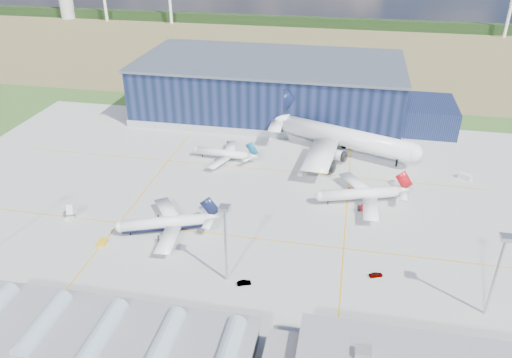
# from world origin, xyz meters

# --- Properties ---
(ground) EXTENTS (600.00, 600.00, 0.00)m
(ground) POSITION_xyz_m (0.00, 0.00, 0.00)
(ground) COLOR #2F531F
(ground) RESTS_ON ground
(apron) EXTENTS (220.00, 160.00, 0.08)m
(apron) POSITION_xyz_m (0.00, 10.00, 0.03)
(apron) COLOR #A4A49F
(apron) RESTS_ON ground
(farmland) EXTENTS (600.00, 220.00, 0.01)m
(farmland) POSITION_xyz_m (0.00, 220.00, 0.00)
(farmland) COLOR brown
(farmland) RESTS_ON ground
(treeline) EXTENTS (600.00, 8.00, 8.00)m
(treeline) POSITION_xyz_m (0.00, 300.00, 4.00)
(treeline) COLOR black
(treeline) RESTS_ON ground
(hangar) EXTENTS (145.00, 62.00, 26.10)m
(hangar) POSITION_xyz_m (2.81, 94.80, 11.62)
(hangar) COLOR black
(hangar) RESTS_ON ground
(glass_concourse) EXTENTS (78.00, 23.00, 8.60)m
(glass_concourse) POSITION_xyz_m (-6.45, -60.00, 3.69)
(glass_concourse) COLOR black
(glass_concourse) RESTS_ON ground
(light_mast_center) EXTENTS (2.60, 2.60, 23.00)m
(light_mast_center) POSITION_xyz_m (10.00, -30.00, 15.43)
(light_mast_center) COLOR #B7BABF
(light_mast_center) RESTS_ON ground
(light_mast_east) EXTENTS (2.60, 2.60, 23.00)m
(light_mast_east) POSITION_xyz_m (75.00, -30.00, 15.43)
(light_mast_east) COLOR #B7BABF
(light_mast_east) RESTS_ON ground
(airliner_navy) EXTENTS (41.86, 41.46, 10.63)m
(airliner_navy) POSITION_xyz_m (-14.19, -12.00, 5.32)
(airliner_navy) COLOR white
(airliner_navy) RESTS_ON ground
(airliner_red) EXTENTS (42.09, 41.60, 11.02)m
(airliner_red) POSITION_xyz_m (43.82, 17.00, 5.51)
(airliner_red) COLOR white
(airliner_red) RESTS_ON ground
(airliner_widebody) EXTENTS (88.02, 87.17, 22.34)m
(airliner_widebody) POSITION_xyz_m (37.51, 55.00, 11.17)
(airliner_widebody) COLOR white
(airliner_widebody) RESTS_ON ground
(airliner_regional) EXTENTS (29.39, 28.85, 8.90)m
(airliner_regional) POSITION_xyz_m (-9.24, 40.00, 4.45)
(airliner_regional) COLOR white
(airliner_regional) RESTS_ON ground
(gse_tug_b) EXTENTS (2.37, 3.34, 1.37)m
(gse_tug_b) POSITION_xyz_m (-29.88, -21.81, 0.69)
(gse_tug_b) COLOR gold
(gse_tug_b) RESTS_ON ground
(gse_cart_a) EXTENTS (1.80, 2.68, 1.16)m
(gse_cart_a) POSITION_xyz_m (22.23, 33.38, 0.58)
(gse_cart_a) COLOR silver
(gse_cart_a) RESTS_ON ground
(gse_van_b) EXTENTS (5.07, 4.34, 2.14)m
(gse_van_b) POSITION_xyz_m (81.67, 41.67, 1.07)
(gse_van_b) COLOR silver
(gse_van_b) RESTS_ON ground
(gse_tug_c) EXTENTS (2.11, 3.15, 1.32)m
(gse_tug_c) POSITION_xyz_m (56.71, 62.00, 0.66)
(gse_tug_c) COLOR gold
(gse_tug_c) RESTS_ON ground
(gse_cart_b) EXTENTS (3.89, 3.17, 1.46)m
(gse_cart_b) POSITION_xyz_m (25.00, 46.07, 0.73)
(gse_cart_b) COLOR silver
(gse_cart_b) RESTS_ON ground
(airstair) EXTENTS (3.26, 5.38, 3.22)m
(airstair) POSITION_xyz_m (-46.38, -9.19, 1.61)
(airstair) COLOR silver
(airstair) RESTS_ON ground
(car_a) EXTENTS (3.97, 2.67, 1.26)m
(car_a) POSITION_xyz_m (49.04, -20.98, 0.63)
(car_a) COLOR #99999E
(car_a) RESTS_ON ground
(car_b) EXTENTS (3.93, 2.61, 1.22)m
(car_b) POSITION_xyz_m (14.96, -31.09, 0.61)
(car_b) COLOR #99999E
(car_b) RESTS_ON ground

